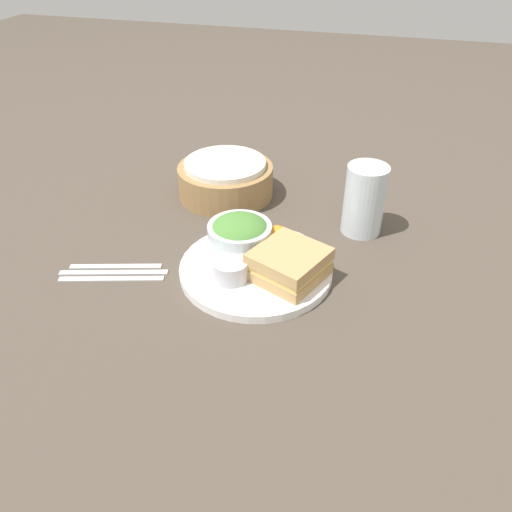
{
  "coord_description": "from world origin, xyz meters",
  "views": [
    {
      "loc": [
        0.2,
        -0.68,
        0.54
      ],
      "look_at": [
        0.0,
        0.0,
        0.04
      ],
      "focal_mm": 35.0,
      "sensor_mm": 36.0,
      "label": 1
    }
  ],
  "objects_px": {
    "sandwich": "(289,264)",
    "spoon": "(116,266)",
    "knife": "(114,272)",
    "salad_bowl": "(240,235)",
    "fork": "(111,278)",
    "plate": "(256,269)",
    "bread_basket": "(226,179)",
    "drink_glass": "(364,200)",
    "dressing_cup": "(230,269)"
  },
  "relations": [
    {
      "from": "knife",
      "to": "drink_glass",
      "type": "bearing_deg",
      "value": -163.61
    },
    {
      "from": "bread_basket",
      "to": "spoon",
      "type": "height_order",
      "value": "bread_basket"
    },
    {
      "from": "drink_glass",
      "to": "knife",
      "type": "bearing_deg",
      "value": -146.68
    },
    {
      "from": "plate",
      "to": "knife",
      "type": "relative_size",
      "value": 1.41
    },
    {
      "from": "sandwich",
      "to": "bread_basket",
      "type": "bearing_deg",
      "value": 127.37
    },
    {
      "from": "drink_glass",
      "to": "bread_basket",
      "type": "bearing_deg",
      "value": 168.09
    },
    {
      "from": "plate",
      "to": "drink_glass",
      "type": "bearing_deg",
      "value": 49.84
    },
    {
      "from": "salad_bowl",
      "to": "fork",
      "type": "relative_size",
      "value": 0.63
    },
    {
      "from": "fork",
      "to": "spoon",
      "type": "distance_m",
      "value": 0.04
    },
    {
      "from": "dressing_cup",
      "to": "salad_bowl",
      "type": "bearing_deg",
      "value": 96.06
    },
    {
      "from": "salad_bowl",
      "to": "bread_basket",
      "type": "xyz_separation_m",
      "value": [
        -0.1,
        0.22,
        -0.01
      ]
    },
    {
      "from": "drink_glass",
      "to": "fork",
      "type": "height_order",
      "value": "drink_glass"
    },
    {
      "from": "sandwich",
      "to": "fork",
      "type": "relative_size",
      "value": 0.8
    },
    {
      "from": "plate",
      "to": "bread_basket",
      "type": "xyz_separation_m",
      "value": [
        -0.14,
        0.26,
        0.03
      ]
    },
    {
      "from": "plate",
      "to": "bread_basket",
      "type": "bearing_deg",
      "value": 119.38
    },
    {
      "from": "dressing_cup",
      "to": "spoon",
      "type": "xyz_separation_m",
      "value": [
        -0.22,
        -0.01,
        -0.03
      ]
    },
    {
      "from": "bread_basket",
      "to": "fork",
      "type": "bearing_deg",
      "value": -104.89
    },
    {
      "from": "sandwich",
      "to": "knife",
      "type": "distance_m",
      "value": 0.31
    },
    {
      "from": "salad_bowl",
      "to": "knife",
      "type": "distance_m",
      "value": 0.23
    },
    {
      "from": "plate",
      "to": "salad_bowl",
      "type": "distance_m",
      "value": 0.07
    },
    {
      "from": "knife",
      "to": "dressing_cup",
      "type": "bearing_deg",
      "value": 170.49
    },
    {
      "from": "sandwich",
      "to": "fork",
      "type": "distance_m",
      "value": 0.31
    },
    {
      "from": "salad_bowl",
      "to": "knife",
      "type": "relative_size",
      "value": 0.6
    },
    {
      "from": "fork",
      "to": "knife",
      "type": "xyz_separation_m",
      "value": [
        -0.01,
        0.02,
        0.0
      ]
    },
    {
      "from": "knife",
      "to": "sandwich",
      "type": "bearing_deg",
      "value": 174.24
    },
    {
      "from": "bread_basket",
      "to": "salad_bowl",
      "type": "bearing_deg",
      "value": -64.97
    },
    {
      "from": "fork",
      "to": "knife",
      "type": "height_order",
      "value": "same"
    },
    {
      "from": "knife",
      "to": "spoon",
      "type": "bearing_deg",
      "value": -90.0
    },
    {
      "from": "drink_glass",
      "to": "dressing_cup",
      "type": "bearing_deg",
      "value": -129.07
    },
    {
      "from": "sandwich",
      "to": "fork",
      "type": "height_order",
      "value": "sandwich"
    },
    {
      "from": "salad_bowl",
      "to": "fork",
      "type": "xyz_separation_m",
      "value": [
        -0.2,
        -0.12,
        -0.05
      ]
    },
    {
      "from": "sandwich",
      "to": "knife",
      "type": "bearing_deg",
      "value": -168.83
    },
    {
      "from": "plate",
      "to": "drink_glass",
      "type": "xyz_separation_m",
      "value": [
        0.16,
        0.19,
        0.06
      ]
    },
    {
      "from": "plate",
      "to": "spoon",
      "type": "distance_m",
      "value": 0.25
    },
    {
      "from": "plate",
      "to": "drink_glass",
      "type": "distance_m",
      "value": 0.26
    },
    {
      "from": "spoon",
      "to": "dressing_cup",
      "type": "bearing_deg",
      "value": 165.77
    },
    {
      "from": "sandwich",
      "to": "spoon",
      "type": "bearing_deg",
      "value": -172.12
    },
    {
      "from": "plate",
      "to": "drink_glass",
      "type": "relative_size",
      "value": 1.95
    },
    {
      "from": "plate",
      "to": "bread_basket",
      "type": "height_order",
      "value": "bread_basket"
    },
    {
      "from": "plate",
      "to": "sandwich",
      "type": "height_order",
      "value": "sandwich"
    },
    {
      "from": "salad_bowl",
      "to": "dressing_cup",
      "type": "bearing_deg",
      "value": -83.94
    },
    {
      "from": "sandwich",
      "to": "salad_bowl",
      "type": "relative_size",
      "value": 1.26
    },
    {
      "from": "salad_bowl",
      "to": "bread_basket",
      "type": "distance_m",
      "value": 0.25
    },
    {
      "from": "knife",
      "to": "plate",
      "type": "bearing_deg",
      "value": 180.0
    },
    {
      "from": "plate",
      "to": "salad_bowl",
      "type": "bearing_deg",
      "value": 140.91
    },
    {
      "from": "bread_basket",
      "to": "spoon",
      "type": "distance_m",
      "value": 0.33
    },
    {
      "from": "salad_bowl",
      "to": "plate",
      "type": "bearing_deg",
      "value": -39.09
    },
    {
      "from": "sandwich",
      "to": "bread_basket",
      "type": "distance_m",
      "value": 0.34
    },
    {
      "from": "spoon",
      "to": "sandwich",
      "type": "bearing_deg",
      "value": 170.95
    },
    {
      "from": "drink_glass",
      "to": "fork",
      "type": "bearing_deg",
      "value": -144.65
    }
  ]
}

